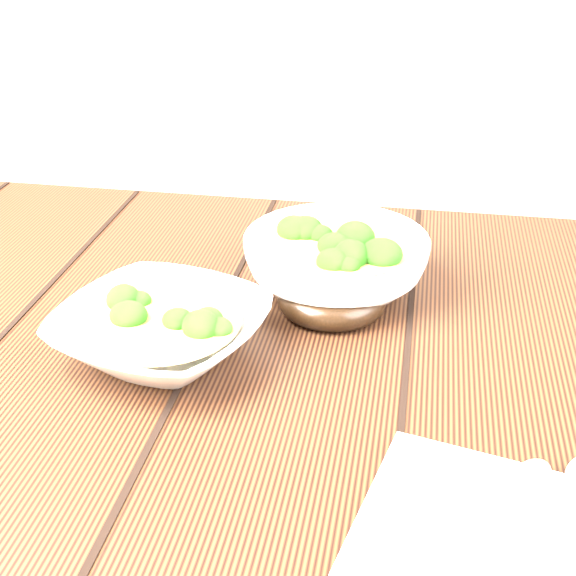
{
  "coord_description": "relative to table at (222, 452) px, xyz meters",
  "views": [
    {
      "loc": [
        0.18,
        -0.63,
        1.17
      ],
      "look_at": [
        0.06,
        0.05,
        0.8
      ],
      "focal_mm": 50.0,
      "sensor_mm": 36.0,
      "label": 1
    }
  ],
  "objects": [
    {
      "name": "napkin",
      "position": [
        0.26,
        -0.2,
        0.13
      ],
      "size": [
        0.23,
        0.2,
        0.01
      ],
      "primitive_type": "cube",
      "rotation": [
        0.0,
        0.0,
        -0.22
      ],
      "color": "beige",
      "rests_on": "table"
    },
    {
      "name": "soup_bowl_back",
      "position": [
        0.1,
        0.15,
        0.15
      ],
      "size": [
        0.22,
        0.22,
        0.07
      ],
      "color": "silver",
      "rests_on": "table"
    },
    {
      "name": "soup_bowl_front",
      "position": [
        -0.05,
        -0.01,
        0.14
      ],
      "size": [
        0.24,
        0.24,
        0.05
      ],
      "color": "silver",
      "rests_on": "table"
    },
    {
      "name": "trivet",
      "position": [
        0.1,
        0.11,
        0.13
      ],
      "size": [
        0.14,
        0.14,
        0.03
      ],
      "primitive_type": "torus",
      "rotation": [
        0.0,
        0.0,
        -0.19
      ],
      "color": "black",
      "rests_on": "table"
    },
    {
      "name": "spoon_right",
      "position": [
        0.3,
        -0.16,
        0.13
      ],
      "size": [
        0.1,
        0.15,
        0.01
      ],
      "color": "#A8A494",
      "rests_on": "napkin"
    },
    {
      "name": "table",
      "position": [
        0.0,
        0.0,
        0.0
      ],
      "size": [
        1.2,
        0.8,
        0.75
      ],
      "color": "black",
      "rests_on": "ground"
    },
    {
      "name": "spoon_left",
      "position": [
        0.26,
        -0.17,
        0.13
      ],
      "size": [
        0.1,
        0.15,
        0.01
      ],
      "color": "#A8A494",
      "rests_on": "napkin"
    }
  ]
}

